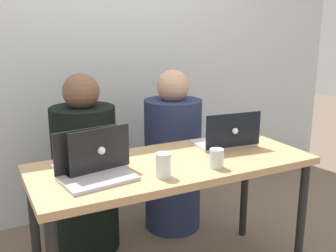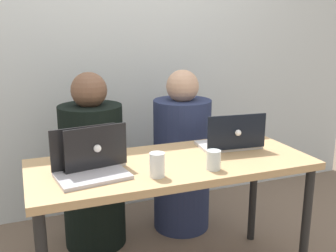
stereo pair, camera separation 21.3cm
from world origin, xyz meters
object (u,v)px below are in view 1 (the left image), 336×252
object	(u,v)px
person_on_left	(86,174)
water_glass_left	(163,167)
person_on_right	(173,160)
water_glass_right	(217,160)
laptop_back_right	(227,139)
laptop_front_left	(94,168)
laptop_back_left	(93,160)

from	to	relation	value
person_on_left	water_glass_left	xyz separation A→B (m)	(0.17, -0.80, 0.28)
person_on_left	person_on_right	bearing A→B (deg)	164.27
water_glass_right	water_glass_left	distance (m)	0.30
laptop_back_right	laptop_front_left	bearing A→B (deg)	13.84
person_on_left	laptop_front_left	xyz separation A→B (m)	(-0.13, -0.66, 0.28)
laptop_back_right	laptop_back_left	world-z (taller)	laptop_back_left
person_on_left	person_on_right	xyz separation A→B (m)	(0.65, -0.00, -0.00)
person_on_right	water_glass_left	distance (m)	0.98
water_glass_left	water_glass_right	bearing A→B (deg)	-1.97
laptop_back_right	water_glass_right	xyz separation A→B (m)	(-0.26, -0.28, -0.00)
water_glass_right	laptop_back_left	bearing A→B (deg)	155.67
laptop_front_left	water_glass_left	distance (m)	0.33
laptop_back_right	water_glass_left	bearing A→B (deg)	30.93
person_on_left	laptop_back_left	size ratio (longest dim) A/B	3.27
water_glass_right	person_on_left	bearing A→B (deg)	120.05
person_on_right	water_glass_left	xyz separation A→B (m)	(-0.47, -0.80, 0.29)
laptop_back_right	laptop_front_left	size ratio (longest dim) A/B	1.03
laptop_front_left	water_glass_right	bearing A→B (deg)	-22.00
laptop_back_right	water_glass_left	distance (m)	0.62
laptop_back_right	water_glass_left	xyz separation A→B (m)	(-0.56, -0.27, 0.00)
laptop_back_left	water_glass_right	bearing A→B (deg)	145.01
laptop_back_left	water_glass_right	world-z (taller)	laptop_back_left
person_on_left	laptop_back_right	xyz separation A→B (m)	(0.73, -0.53, 0.28)
laptop_back_right	water_glass_right	world-z (taller)	laptop_back_right
laptop_front_left	water_glass_right	size ratio (longest dim) A/B	3.63
person_on_left	laptop_back_left	bearing A→B (deg)	64.16
laptop_back_left	person_on_right	bearing A→B (deg)	-153.90
person_on_right	laptop_back_right	size ratio (longest dim) A/B	3.13
person_on_left	laptop_front_left	bearing A→B (deg)	63.33
person_on_right	laptop_front_left	xyz separation A→B (m)	(-0.77, -0.66, 0.29)
person_on_right	water_glass_left	world-z (taller)	person_on_right
person_on_left	water_glass_left	world-z (taller)	person_on_left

